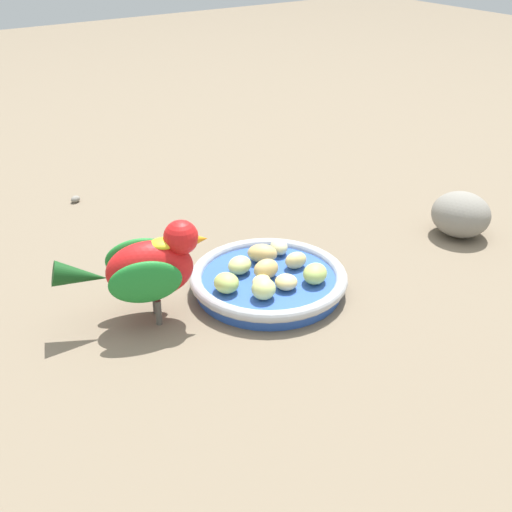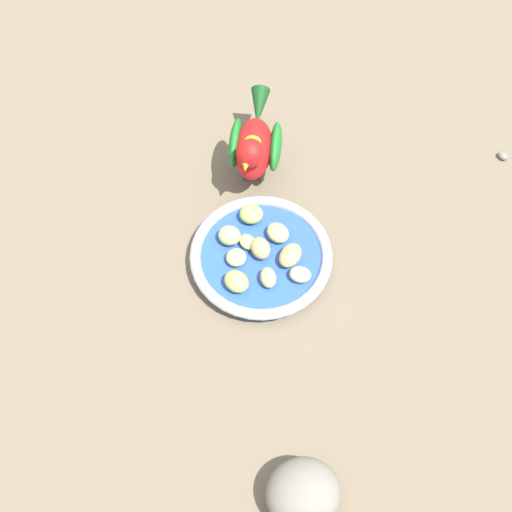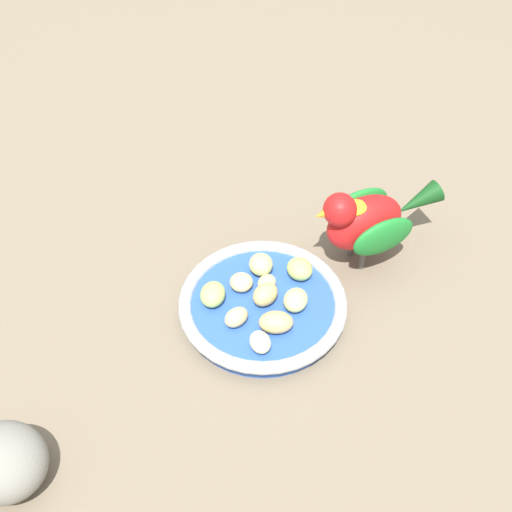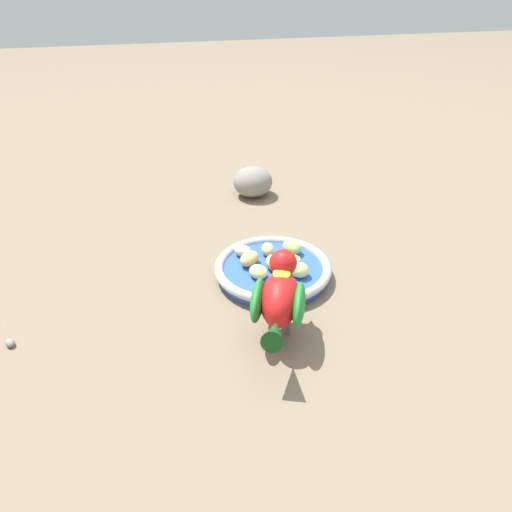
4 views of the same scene
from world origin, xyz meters
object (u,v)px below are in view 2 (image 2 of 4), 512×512
(apple_piece_2, at_px, (264,248))
(apple_piece_5, at_px, (229,236))
(apple_piece_1, at_px, (278,233))
(apple_piece_8, at_px, (300,275))
(rock_large, at_px, (303,494))
(apple_piece_7, at_px, (236,257))
(apple_piece_9, at_px, (247,242))
(apple_piece_0, at_px, (270,277))
(pebble_0, at_px, (503,156))
(apple_piece_6, at_px, (254,214))
(parrot, at_px, (254,145))
(feeding_bowl, at_px, (261,257))
(apple_piece_4, at_px, (236,281))
(apple_piece_3, at_px, (290,255))

(apple_piece_2, relative_size, apple_piece_5, 1.08)
(apple_piece_1, bearing_deg, apple_piece_8, -79.00)
(apple_piece_5, height_order, rock_large, rock_large)
(apple_piece_7, xyz_separation_m, rock_large, (0.01, -0.31, 0.00))
(apple_piece_9, bearing_deg, apple_piece_8, -49.61)
(apple_piece_5, bearing_deg, apple_piece_0, -62.69)
(apple_piece_8, height_order, rock_large, rock_large)
(apple_piece_1, relative_size, apple_piece_2, 1.00)
(rock_large, distance_m, pebble_0, 0.57)
(apple_piece_6, bearing_deg, apple_piece_1, -56.76)
(apple_piece_0, bearing_deg, parrot, 83.51)
(apple_piece_1, height_order, pebble_0, apple_piece_1)
(apple_piece_7, height_order, rock_large, rock_large)
(apple_piece_6, distance_m, parrot, 0.10)
(apple_piece_0, relative_size, apple_piece_1, 0.88)
(feeding_bowl, xyz_separation_m, apple_piece_4, (-0.04, -0.04, 0.02))
(apple_piece_3, height_order, apple_piece_5, same)
(apple_piece_6, xyz_separation_m, apple_piece_9, (-0.02, -0.04, -0.00))
(parrot, bearing_deg, apple_piece_6, 6.40)
(rock_large, xyz_separation_m, pebble_0, (0.41, 0.40, -0.03))
(apple_piece_2, distance_m, pebble_0, 0.39)
(apple_piece_2, xyz_separation_m, apple_piece_7, (-0.04, -0.00, -0.00))
(pebble_0, bearing_deg, rock_large, -135.52)
(apple_piece_6, height_order, parrot, parrot)
(apple_piece_4, bearing_deg, apple_piece_5, 85.68)
(apple_piece_1, distance_m, rock_large, 0.33)
(feeding_bowl, distance_m, parrot, 0.16)
(apple_piece_5, bearing_deg, feeding_bowl, -41.82)
(apple_piece_2, distance_m, apple_piece_7, 0.04)
(apple_piece_2, height_order, rock_large, rock_large)
(feeding_bowl, bearing_deg, apple_piece_6, 85.92)
(feeding_bowl, height_order, apple_piece_4, apple_piece_4)
(apple_piece_1, height_order, apple_piece_4, apple_piece_4)
(rock_large, bearing_deg, apple_piece_1, 81.01)
(feeding_bowl, distance_m, apple_piece_5, 0.05)
(apple_piece_4, xyz_separation_m, apple_piece_6, (0.05, 0.10, -0.00))
(apple_piece_3, xyz_separation_m, apple_piece_6, (-0.03, 0.07, -0.00))
(feeding_bowl, xyz_separation_m, apple_piece_0, (0.00, -0.04, 0.02))
(apple_piece_2, bearing_deg, apple_piece_4, -137.35)
(apple_piece_2, xyz_separation_m, pebble_0, (0.38, 0.09, -0.03))
(feeding_bowl, xyz_separation_m, apple_piece_6, (0.00, 0.06, 0.02))
(apple_piece_3, xyz_separation_m, rock_large, (-0.06, -0.29, 0.00))
(apple_piece_2, bearing_deg, apple_piece_6, 89.79)
(feeding_bowl, height_order, apple_piece_3, apple_piece_3)
(apple_piece_5, height_order, apple_piece_6, apple_piece_5)
(apple_piece_3, bearing_deg, apple_piece_4, -163.67)
(apple_piece_5, height_order, apple_piece_7, apple_piece_5)
(apple_piece_7, bearing_deg, apple_piece_5, 93.53)
(apple_piece_9, bearing_deg, rock_large, -91.83)
(apple_piece_9, bearing_deg, pebble_0, 10.63)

